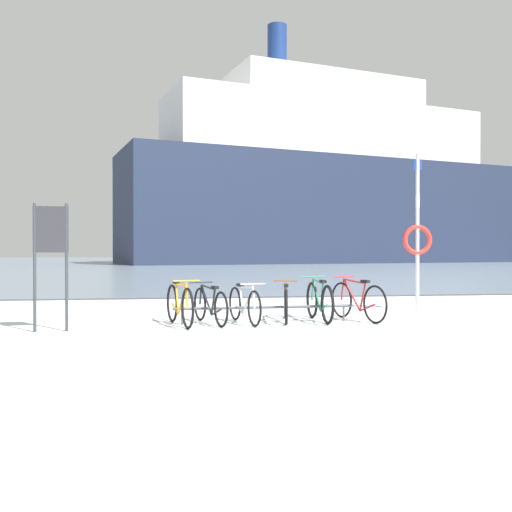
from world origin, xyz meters
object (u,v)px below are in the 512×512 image
object	(u,v)px
bicycle_3	(286,303)
bicycle_1	(210,305)
rescue_post	(417,235)
bicycle_4	(319,301)
info_sign	(51,244)
bicycle_5	(357,301)
ferry_ship	(331,186)
bicycle_2	(244,304)
bicycle_0	(180,304)

from	to	relation	value
bicycle_3	bicycle_1	bearing A→B (deg)	-172.12
rescue_post	bicycle_4	bearing A→B (deg)	-148.34
info_sign	rescue_post	size ratio (longest dim) A/B	0.60
bicycle_4	bicycle_5	bearing A→B (deg)	-3.17
ferry_ship	bicycle_2	bearing A→B (deg)	-107.14
bicycle_2	ferry_ship	distance (m)	57.59
info_sign	bicycle_0	bearing A→B (deg)	13.03
bicycle_1	bicycle_4	distance (m)	2.06
rescue_post	ferry_ship	world-z (taller)	ferry_ship
bicycle_2	bicycle_5	distance (m)	2.16
info_sign	rescue_post	world-z (taller)	rescue_post
info_sign	ferry_ship	bearing A→B (deg)	70.01
bicycle_1	rescue_post	size ratio (longest dim) A/B	0.48
bicycle_5	ferry_ship	bearing A→B (deg)	74.93
bicycle_1	rescue_post	world-z (taller)	rescue_post
bicycle_1	bicycle_0	bearing A→B (deg)	-163.96
bicycle_1	ferry_ship	distance (m)	57.76
ferry_ship	bicycle_3	bearing A→B (deg)	-106.42
bicycle_2	bicycle_0	bearing A→B (deg)	-173.05
bicycle_2	ferry_ship	xyz separation A→B (m)	(16.79, 54.43, 8.44)
bicycle_0	bicycle_3	distance (m)	2.01
bicycle_4	rescue_post	size ratio (longest dim) A/B	0.50
bicycle_3	bicycle_4	world-z (taller)	bicycle_4
bicycle_5	bicycle_4	bearing A→B (deg)	176.83
bicycle_4	bicycle_5	xyz separation A→B (m)	(0.72, -0.04, 0.00)
bicycle_0	ferry_ship	size ratio (longest dim) A/B	0.03
bicycle_5	info_sign	distance (m)	5.55
bicycle_5	ferry_ship	xyz separation A→B (m)	(14.63, 54.32, 8.41)
bicycle_0	info_sign	distance (m)	2.38
bicycle_2	rescue_post	bearing A→B (deg)	23.66
bicycle_3	ferry_ship	distance (m)	57.16
info_sign	rescue_post	xyz separation A→B (m)	(7.33, 2.41, 0.24)
bicycle_1	bicycle_3	bearing A→B (deg)	7.88
info_sign	ferry_ship	xyz separation A→B (m)	(20.03, 55.06, 7.36)
bicycle_3	bicycle_5	size ratio (longest dim) A/B	0.99
bicycle_0	bicycle_1	xyz separation A→B (m)	(0.54, 0.16, -0.03)
bicycle_5	info_sign	size ratio (longest dim) A/B	0.82
ferry_ship	info_sign	bearing A→B (deg)	-109.99
bicycle_3	rescue_post	bearing A→B (deg)	25.71
bicycle_3	bicycle_4	xyz separation A→B (m)	(0.63, -0.06, 0.03)
bicycle_4	rescue_post	xyz separation A→B (m)	(2.65, 1.63, 1.29)
bicycle_4	bicycle_5	distance (m)	0.73
bicycle_0	bicycle_4	bearing A→B (deg)	6.53
bicycle_2	bicycle_3	size ratio (longest dim) A/B	0.97
bicycle_3	bicycle_2	bearing A→B (deg)	-165.28
bicycle_1	ferry_ship	size ratio (longest dim) A/B	0.03
bicycle_5	info_sign	world-z (taller)	info_sign
bicycle_0	ferry_ship	bearing A→B (deg)	71.79
info_sign	ferry_ship	distance (m)	59.05
bicycle_5	info_sign	bearing A→B (deg)	-172.22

